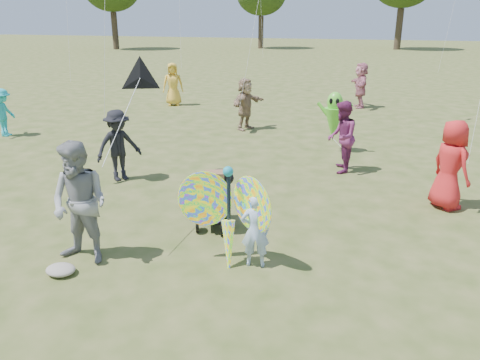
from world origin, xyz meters
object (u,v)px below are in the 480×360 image
at_px(child_girl, 255,230).
at_px(crowd_g, 173,84).
at_px(crowd_e, 342,137).
at_px(jogging_stroller, 217,195).
at_px(adult_man, 80,204).
at_px(crowd_j, 361,85).
at_px(alien_kite, 334,119).
at_px(crowd_d, 245,104).
at_px(crowd_i, 4,113).
at_px(crowd_b, 118,146).
at_px(butterfly_kite, 228,215).
at_px(crowd_a, 451,165).

relative_size(child_girl, crowd_g, 0.66).
height_order(crowd_e, jogging_stroller, crowd_e).
bearing_deg(child_girl, adult_man, 0.58).
bearing_deg(crowd_j, alien_kite, -15.91).
bearing_deg(child_girl, crowd_d, -85.77).
bearing_deg(crowd_e, adult_man, -35.38).
bearing_deg(child_girl, alien_kite, -106.38).
xyz_separation_m(adult_man, crowd_j, (3.10, 15.17, -0.04)).
xyz_separation_m(crowd_e, crowd_i, (-10.90, 0.40, -0.12)).
bearing_deg(crowd_i, crowd_d, -77.26).
bearing_deg(crowd_e, child_girl, -13.63).
xyz_separation_m(crowd_e, crowd_j, (-0.25, 9.24, 0.05)).
bearing_deg(crowd_b, crowd_e, -29.92).
distance_m(crowd_i, crowd_j, 13.84).
height_order(crowd_b, crowd_g, crowd_g).
relative_size(crowd_j, jogging_stroller, 1.68).
relative_size(crowd_g, alien_kite, 1.06).
height_order(crowd_i, butterfly_kite, butterfly_kite).
height_order(crowd_i, jogging_stroller, crowd_i).
height_order(crowd_a, alien_kite, crowd_a).
bearing_deg(crowd_j, jogging_stroller, -21.23).
xyz_separation_m(adult_man, crowd_b, (-1.60, 3.65, -0.14)).
relative_size(crowd_d, alien_kite, 1.02).
bearing_deg(jogging_stroller, butterfly_kite, -83.91).
height_order(crowd_g, crowd_j, crowd_j).
height_order(crowd_d, crowd_j, crowd_j).
xyz_separation_m(crowd_g, alien_kite, (7.69, -5.43, 0.05)).
relative_size(child_girl, crowd_b, 0.71).
distance_m(adult_man, crowd_d, 9.70).
xyz_separation_m(crowd_b, crowd_i, (-5.96, 2.68, -0.08)).
relative_size(crowd_b, crowd_d, 0.96).
height_order(crowd_b, jogging_stroller, crowd_b).
relative_size(crowd_b, butterfly_kite, 0.94).
xyz_separation_m(adult_man, crowd_d, (-0.35, 9.69, -0.10)).
distance_m(adult_man, butterfly_kite, 2.32).
distance_m(adult_man, alien_kite, 8.27).
bearing_deg(child_girl, crowd_a, -145.16).
height_order(crowd_e, crowd_i, crowd_e).
relative_size(crowd_a, butterfly_kite, 1.01).
distance_m(crowd_e, crowd_i, 10.91).
distance_m(child_girl, butterfly_kite, 0.48).
bearing_deg(crowd_j, crowd_d, -46.71).
height_order(crowd_a, crowd_g, crowd_g).
bearing_deg(crowd_d, crowd_a, -114.05).
bearing_deg(crowd_a, butterfly_kite, 97.48).
relative_size(crowd_a, crowd_d, 1.03).
height_order(crowd_g, jogging_stroller, crowd_g).
bearing_deg(adult_man, crowd_e, 63.56).
relative_size(crowd_d, crowd_i, 1.15).
xyz_separation_m(child_girl, butterfly_kite, (-0.42, -0.04, 0.21)).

